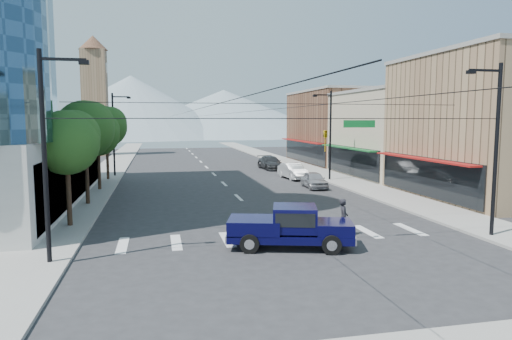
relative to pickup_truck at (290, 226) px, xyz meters
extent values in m
plane|color=#28282B|center=(0.09, 0.61, -1.06)|extent=(160.00, 160.00, 0.00)
cube|color=gray|center=(-11.91, 40.61, -0.99)|extent=(4.00, 120.00, 0.15)
cube|color=gray|center=(12.09, 40.61, -0.99)|extent=(4.00, 120.00, 0.15)
cube|color=#8C6B4C|center=(20.09, 10.61, 4.44)|extent=(12.00, 14.00, 11.00)
cube|color=tan|center=(20.09, 24.61, 3.44)|extent=(12.00, 14.00, 9.00)
cube|color=brown|center=(20.09, 40.61, 3.94)|extent=(12.00, 18.00, 10.00)
cube|color=#8C6B4C|center=(-16.41, 62.61, 7.94)|extent=(4.00, 4.00, 18.00)
cone|color=brown|center=(-16.41, 62.61, 18.14)|extent=(4.80, 4.80, 2.40)
cone|color=gray|center=(-14.91, 150.61, 9.94)|extent=(80.00, 80.00, 22.00)
cone|color=gray|center=(20.09, 160.61, 7.94)|extent=(90.00, 90.00, 18.00)
cylinder|color=black|center=(-11.11, 6.61, 1.21)|extent=(0.28, 0.28, 4.55)
sphere|color=#254B19|center=(-11.11, 6.61, 3.81)|extent=(3.64, 3.64, 3.64)
sphere|color=#254B19|center=(-10.71, 6.91, 4.21)|extent=(2.86, 2.86, 2.86)
cylinder|color=black|center=(-11.11, 13.61, 1.49)|extent=(0.28, 0.28, 5.11)
sphere|color=#254B19|center=(-11.11, 13.61, 4.41)|extent=(4.09, 4.09, 4.09)
sphere|color=#254B19|center=(-10.71, 13.91, 4.81)|extent=(3.21, 3.21, 3.21)
cylinder|color=black|center=(-11.11, 20.61, 1.21)|extent=(0.28, 0.28, 4.55)
sphere|color=#254B19|center=(-11.11, 20.61, 3.81)|extent=(3.64, 3.64, 3.64)
sphere|color=#254B19|center=(-10.71, 20.91, 4.21)|extent=(2.86, 2.86, 2.86)
cylinder|color=black|center=(-11.11, 27.61, 1.49)|extent=(0.28, 0.28, 5.11)
sphere|color=#254B19|center=(-11.11, 27.61, 4.41)|extent=(4.09, 4.09, 4.09)
sphere|color=#254B19|center=(-10.71, 27.91, 4.81)|extent=(3.21, 3.21, 3.21)
cylinder|color=black|center=(-10.71, -0.39, 3.44)|extent=(0.20, 0.20, 9.00)
cylinder|color=black|center=(10.89, -0.39, 3.44)|extent=(0.20, 0.20, 9.00)
cylinder|color=black|center=(0.09, -0.39, 5.14)|extent=(21.60, 0.04, 0.04)
imported|color=gold|center=(1.59, -0.39, 4.09)|extent=(0.16, 0.20, 1.00)
cube|color=#0C6626|center=(3.29, -0.39, 4.89)|extent=(1.60, 0.06, 0.35)
cylinder|color=black|center=(-10.71, 30.61, 3.44)|extent=(0.20, 0.20, 9.00)
cube|color=black|center=(-9.81, 30.61, 7.54)|extent=(1.80, 0.12, 0.12)
cube|color=black|center=(-9.01, 30.61, 7.44)|extent=(0.40, 0.25, 0.18)
cylinder|color=black|center=(10.89, 22.61, 3.44)|extent=(0.20, 0.20, 9.00)
cube|color=black|center=(9.99, 22.61, 7.54)|extent=(1.80, 0.12, 0.12)
cube|color=black|center=(9.19, 22.61, 7.44)|extent=(0.40, 0.25, 0.18)
cube|color=#070734|center=(0.02, -0.01, -0.47)|extent=(6.27, 3.65, 0.38)
cube|color=#070734|center=(2.04, -0.56, -0.04)|extent=(2.20, 2.43, 0.59)
cube|color=#070734|center=(0.23, -0.06, 0.39)|extent=(2.50, 2.46, 1.18)
cube|color=black|center=(0.23, -0.06, 0.49)|extent=(2.30, 2.43, 0.64)
cube|color=#070734|center=(-1.63, 0.45, 0.01)|extent=(2.95, 2.73, 0.70)
cube|color=silver|center=(2.87, -0.79, -0.47)|extent=(0.67, 2.00, 0.38)
cube|color=silver|center=(-2.82, 0.78, -0.47)|extent=(0.67, 2.00, 0.32)
cylinder|color=black|center=(1.56, -1.49, -0.61)|extent=(0.96, 0.55, 0.90)
cylinder|color=black|center=(2.11, 0.48, -0.61)|extent=(0.96, 0.55, 0.90)
cylinder|color=black|center=(-2.06, -0.49, -0.61)|extent=(0.96, 0.55, 0.90)
cylinder|color=black|center=(-1.52, 1.48, -0.61)|extent=(0.96, 0.55, 0.90)
imported|color=black|center=(3.40, 1.51, -0.06)|extent=(0.68, 0.84, 2.01)
imported|color=#9C9CA0|center=(7.69, 18.26, -0.33)|extent=(1.97, 4.40, 1.47)
imported|color=#BDBDBD|center=(7.69, 24.80, -0.24)|extent=(2.18, 5.11, 1.64)
imported|color=#2D2D30|center=(7.69, 34.41, -0.26)|extent=(2.65, 5.70, 1.61)
camera|label=1|loc=(-6.12, -20.62, 5.07)|focal=32.00mm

